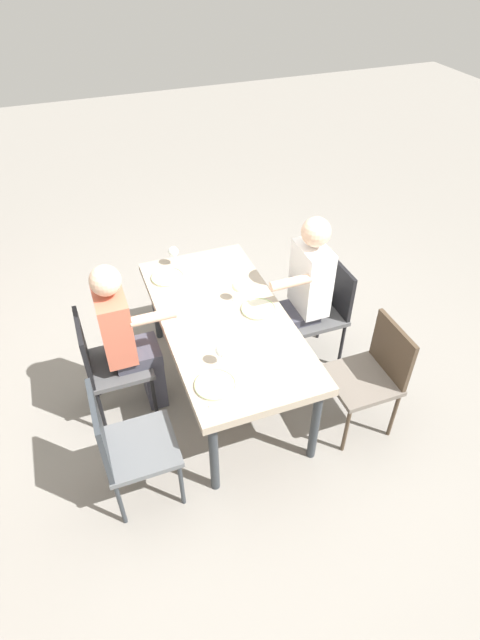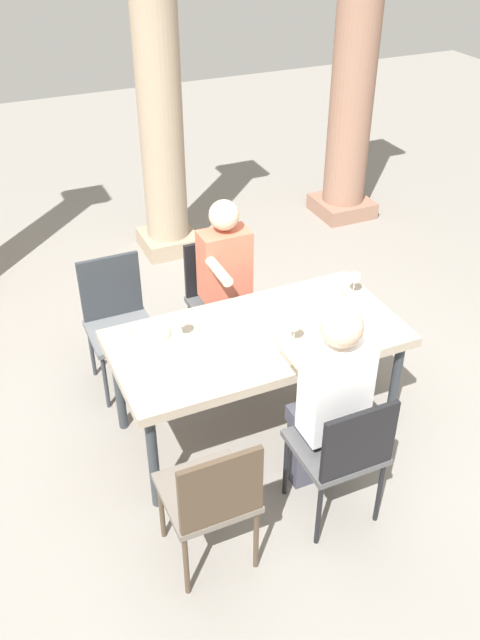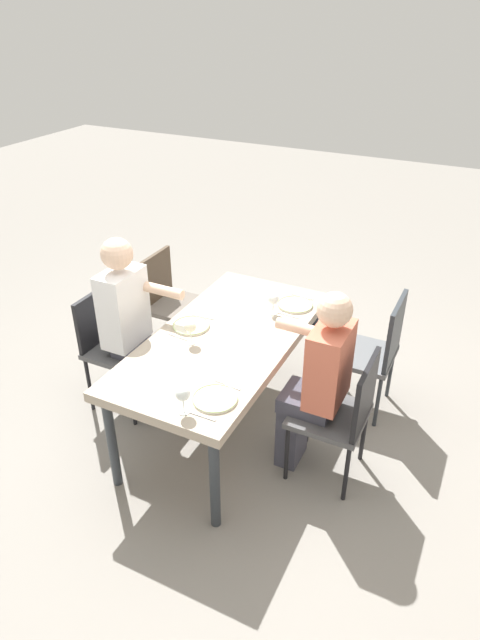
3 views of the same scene
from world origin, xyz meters
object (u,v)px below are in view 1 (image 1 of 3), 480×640
chair_mid_south (322,306)px  plate_0 (215,385)px  diner_man_white (127,337)px  plate_2 (167,277)px  wine_glass_0 (221,351)px  chair_west_north (125,443)px  dining_table (225,324)px  wine_glass_2 (173,252)px  diner_woman_green (302,292)px  wine_glass_1 (237,287)px  plate_1 (258,309)px  chair_west_south (372,371)px  chair_mid_north (106,361)px

chair_mid_south → plate_0: size_ratio=3.49×
diner_man_white → plate_2: (0.50, -0.42, 0.07)m
wine_glass_0 → chair_west_north: bearing=107.8°
dining_table → wine_glass_0: (-0.42, 0.16, 0.17)m
diner_man_white → plate_2: diner_man_white is taller
diner_man_white → wine_glass_0: bearing=-135.4°
wine_glass_2 → diner_woman_green: bearing=-129.1°
chair_mid_south → plate_2: bearing=65.7°
chair_west_north → wine_glass_0: bearing=-72.2°
dining_table → chair_west_north: 1.08m
diner_man_white → wine_glass_1: diner_man_white is taller
chair_mid_south → plate_1: (-0.11, 0.59, 0.23)m
chair_mid_south → diner_woman_green: (-0.00, 0.19, 0.19)m
chair_west_south → plate_1: bearing=43.1°
chair_west_south → wine_glass_2: bearing=35.6°
chair_west_north → chair_west_south: chair_west_north is taller
dining_table → chair_mid_south: size_ratio=1.98×
plate_0 → wine_glass_0: wine_glass_0 is taller
diner_woman_green → wine_glass_1: bearing=83.1°
chair_west_south → chair_mid_south: chair_mid_south is taller
dining_table → diner_man_white: 0.68m
plate_1 → chair_west_south: bearing=-136.9°
plate_0 → diner_man_white: bearing=31.0°
diner_woman_green → wine_glass_0: (-0.52, 0.82, 0.13)m
chair_mid_north → chair_mid_south: size_ratio=1.00×
chair_west_north → chair_mid_south: bearing=-66.4°
chair_mid_south → wine_glass_1: (0.06, 0.69, 0.33)m
chair_west_north → plate_1: (0.64, -1.11, 0.23)m
plate_0 → wine_glass_2: bearing=-4.4°
wine_glass_1 → plate_2: 0.61m
dining_table → diner_man_white: bearing=81.7°
chair_mid_north → wine_glass_1: bearing=-86.7°
wine_glass_0 → plate_2: bearing=5.4°
chair_mid_north → plate_1: size_ratio=3.56×
chair_mid_north → wine_glass_1: 1.07m
plate_1 → wine_glass_1: 0.22m
diner_man_white → wine_glass_2: size_ratio=7.79×
diner_man_white → chair_west_south: bearing=-116.0°
diner_man_white → plate_1: size_ratio=5.16×
chair_mid_north → plate_1: bearing=-95.7°
wine_glass_1 → plate_2: bearing=43.2°
diner_woman_green → plate_2: (0.50, 0.92, 0.03)m
chair_west_south → chair_mid_north: (0.75, 1.70, -0.00)m
diner_woman_green → wine_glass_0: size_ratio=8.76×
diner_man_white → wine_glass_2: (0.67, -0.52, 0.18)m
wine_glass_1 → chair_west_south: bearing=-139.2°
chair_west_north → wine_glass_0: chair_west_north is taller
wine_glass_0 → wine_glass_1: wine_glass_1 is taller
chair_west_north → chair_west_south: bearing=-90.0°
dining_table → plate_0: plate_0 is taller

